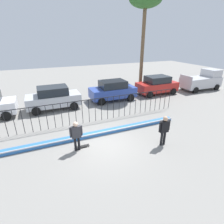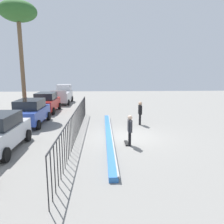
% 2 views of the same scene
% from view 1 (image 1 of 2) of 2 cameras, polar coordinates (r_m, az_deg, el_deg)
% --- Properties ---
extents(ground_plane, '(60.00, 60.00, 0.00)m').
position_cam_1_polar(ground_plane, '(10.13, -2.48, -10.36)').
color(ground_plane, gray).
extents(bowl_coping_ledge, '(11.00, 0.40, 0.27)m').
position_cam_1_polar(bowl_coping_ledge, '(10.95, -4.50, -6.92)').
color(bowl_coping_ledge, '#2D6BB7').
rests_on(bowl_coping_ledge, ground).
extents(perimeter_fence, '(14.04, 0.04, 1.70)m').
position_cam_1_polar(perimeter_fence, '(12.25, -7.58, 1.19)').
color(perimeter_fence, black).
rests_on(perimeter_fence, ground).
extents(skateboarder, '(0.68, 0.25, 1.68)m').
position_cam_1_polar(skateboarder, '(9.29, -11.58, -6.92)').
color(skateboarder, black).
rests_on(skateboarder, ground).
extents(skateboard, '(0.80, 0.20, 0.07)m').
position_cam_1_polar(skateboard, '(9.95, -9.73, -11.00)').
color(skateboard, black).
rests_on(skateboard, ground).
extents(camera_operator, '(0.71, 0.26, 1.75)m').
position_cam_1_polar(camera_operator, '(9.95, 16.67, -5.07)').
color(camera_operator, black).
rests_on(camera_operator, ground).
extents(parked_car_silver, '(4.30, 2.12, 1.90)m').
position_cam_1_polar(parked_car_silver, '(15.41, -18.51, 4.46)').
color(parked_car_silver, '#B7BABF').
rests_on(parked_car_silver, ground).
extents(parked_car_blue, '(4.30, 2.12, 1.90)m').
position_cam_1_polar(parked_car_blue, '(16.73, 0.24, 7.07)').
color(parked_car_blue, '#2D479E').
rests_on(parked_car_blue, ground).
extents(parked_car_red, '(4.30, 2.12, 1.90)m').
position_cam_1_polar(parked_car_red, '(19.33, 14.43, 8.55)').
color(parked_car_red, '#B2231E').
rests_on(parked_car_red, ground).
extents(pickup_truck, '(4.70, 2.12, 2.24)m').
position_cam_1_polar(pickup_truck, '(22.92, 27.32, 9.09)').
color(pickup_truck, '#B7B7BC').
rests_on(pickup_truck, ground).
extents(palm_tree_tall, '(3.18, 3.18, 9.89)m').
position_cam_1_polar(palm_tree_tall, '(19.86, 10.84, 31.87)').
color(palm_tree_tall, brown).
rests_on(palm_tree_tall, ground).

